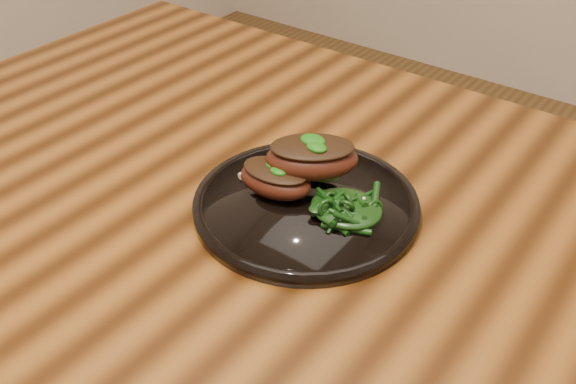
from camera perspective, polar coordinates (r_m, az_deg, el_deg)
The scene contains 6 objects.
desk at distance 0.79m, azimuth 9.52°, elevation -8.97°, with size 1.60×0.80×0.75m.
plate at distance 0.77m, azimuth 1.61°, elevation -1.10°, with size 0.27×0.27×0.02m.
lamb_chop_front at distance 0.76m, azimuth -1.16°, elevation 1.25°, with size 0.10×0.07×0.04m.
lamb_chop_back at distance 0.76m, azimuth 2.09°, elevation 3.16°, with size 0.13×0.12×0.05m.
herb_smear at distance 0.82m, azimuth 2.05°, elevation 2.22°, with size 0.09×0.06×0.01m, color #0B4507.
greens_heap at distance 0.74m, azimuth 5.22°, elevation -1.09°, with size 0.09×0.08×0.03m.
Camera 1 is at (0.23, -0.52, 1.22)m, focal length 40.00 mm.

